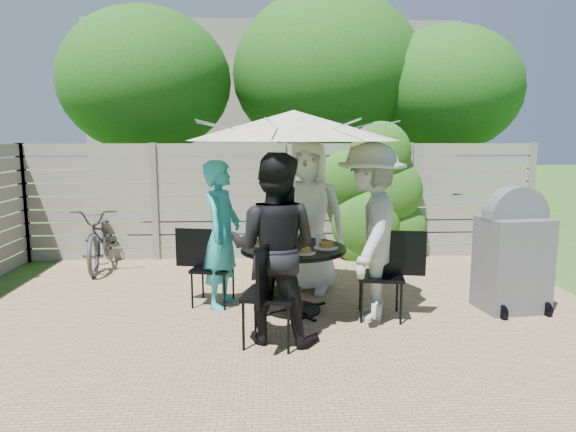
{
  "coord_description": "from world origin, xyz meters",
  "views": [
    {
      "loc": [
        -0.3,
        -5.04,
        1.94
      ],
      "look_at": [
        -0.03,
        0.66,
        1.06
      ],
      "focal_mm": 32.0,
      "sensor_mm": 36.0,
      "label": 1
    }
  ],
  "objects_px": {
    "plate_left": "(262,243)",
    "glass_front": "(298,246)",
    "person_right": "(370,232)",
    "plate_right": "(326,246)",
    "chair_front": "(271,315)",
    "person_left": "(222,235)",
    "chair_right": "(382,293)",
    "umbrella": "(294,126)",
    "chair_left": "(212,283)",
    "chair_back": "(310,265)",
    "plate_extra": "(304,251)",
    "person_front": "(274,249)",
    "syrup_jug": "(289,238)",
    "plate_back": "(300,238)",
    "glass_left": "(268,241)",
    "bicycle": "(101,237)",
    "bbq_grill": "(513,255)",
    "plate_front": "(286,252)",
    "glass_right": "(318,240)",
    "person_back": "(308,217)",
    "patio_table": "(293,267)"
  },
  "relations": [
    {
      "from": "chair_left",
      "to": "glass_left",
      "type": "distance_m",
      "value": 0.9
    },
    {
      "from": "plate_front",
      "to": "person_back",
      "type": "bearing_deg",
      "value": 73.94
    },
    {
      "from": "syrup_jug",
      "to": "glass_front",
      "type": "bearing_deg",
      "value": -78.03
    },
    {
      "from": "person_left",
      "to": "chair_right",
      "type": "height_order",
      "value": "person_left"
    },
    {
      "from": "chair_left",
      "to": "person_left",
      "type": "distance_m",
      "value": 0.59
    },
    {
      "from": "chair_front",
      "to": "glass_right",
      "type": "bearing_deg",
      "value": -15.4
    },
    {
      "from": "chair_left",
      "to": "person_left",
      "type": "bearing_deg",
      "value": -3.65
    },
    {
      "from": "person_front",
      "to": "plate_back",
      "type": "xyz_separation_m",
      "value": [
        0.33,
        1.14,
        -0.13
      ]
    },
    {
      "from": "plate_right",
      "to": "plate_extra",
      "type": "relative_size",
      "value": 1.08
    },
    {
      "from": "bbq_grill",
      "to": "person_front",
      "type": "bearing_deg",
      "value": -172.71
    },
    {
      "from": "chair_back",
      "to": "person_front",
      "type": "relative_size",
      "value": 0.56
    },
    {
      "from": "person_back",
      "to": "bicycle",
      "type": "xyz_separation_m",
      "value": [
        -2.98,
        1.34,
        -0.48
      ]
    },
    {
      "from": "glass_front",
      "to": "bbq_grill",
      "type": "xyz_separation_m",
      "value": [
        2.41,
        0.21,
        -0.17
      ]
    },
    {
      "from": "chair_back",
      "to": "plate_left",
      "type": "xyz_separation_m",
      "value": [
        -0.61,
        -0.83,
        0.47
      ]
    },
    {
      "from": "person_right",
      "to": "syrup_jug",
      "type": "distance_m",
      "value": 0.9
    },
    {
      "from": "chair_left",
      "to": "bicycle",
      "type": "relative_size",
      "value": 0.51
    },
    {
      "from": "plate_front",
      "to": "glass_right",
      "type": "height_order",
      "value": "glass_right"
    },
    {
      "from": "umbrella",
      "to": "plate_right",
      "type": "bearing_deg",
      "value": -16.06
    },
    {
      "from": "plate_right",
      "to": "chair_front",
      "type": "bearing_deg",
      "value": -126.46
    },
    {
      "from": "person_back",
      "to": "person_left",
      "type": "relative_size",
      "value": 1.13
    },
    {
      "from": "person_right",
      "to": "person_left",
      "type": "bearing_deg",
      "value": -90.0
    },
    {
      "from": "umbrella",
      "to": "plate_right",
      "type": "relative_size",
      "value": 10.88
    },
    {
      "from": "plate_left",
      "to": "plate_back",
      "type": "bearing_deg",
      "value": 28.94
    },
    {
      "from": "chair_front",
      "to": "plate_back",
      "type": "relative_size",
      "value": 3.85
    },
    {
      "from": "chair_left",
      "to": "plate_extra",
      "type": "bearing_deg",
      "value": -18.74
    },
    {
      "from": "plate_left",
      "to": "glass_left",
      "type": "xyz_separation_m",
      "value": [
        0.07,
        -0.13,
        0.05
      ]
    },
    {
      "from": "patio_table",
      "to": "chair_left",
      "type": "bearing_deg",
      "value": 164.0
    },
    {
      "from": "umbrella",
      "to": "chair_right",
      "type": "distance_m",
      "value": 2.01
    },
    {
      "from": "plate_left",
      "to": "glass_front",
      "type": "relative_size",
      "value": 1.86
    },
    {
      "from": "plate_right",
      "to": "bbq_grill",
      "type": "height_order",
      "value": "bbq_grill"
    },
    {
      "from": "plate_right",
      "to": "glass_front",
      "type": "height_order",
      "value": "glass_front"
    },
    {
      "from": "chair_right",
      "to": "glass_right",
      "type": "distance_m",
      "value": 0.89
    },
    {
      "from": "plate_right",
      "to": "bbq_grill",
      "type": "relative_size",
      "value": 0.18
    },
    {
      "from": "umbrella",
      "to": "glass_front",
      "type": "bearing_deg",
      "value": -84.06
    },
    {
      "from": "chair_right",
      "to": "plate_extra",
      "type": "height_order",
      "value": "chair_right"
    },
    {
      "from": "glass_left",
      "to": "plate_front",
      "type": "bearing_deg",
      "value": -60.56
    },
    {
      "from": "person_right",
      "to": "glass_front",
      "type": "relative_size",
      "value": 13.54
    },
    {
      "from": "chair_front",
      "to": "plate_front",
      "type": "xyz_separation_m",
      "value": [
        0.17,
        0.58,
        0.47
      ]
    },
    {
      "from": "umbrella",
      "to": "person_right",
      "type": "bearing_deg",
      "value": -16.06
    },
    {
      "from": "glass_left",
      "to": "plate_back",
      "type": "bearing_deg",
      "value": 44.76
    },
    {
      "from": "patio_table",
      "to": "glass_left",
      "type": "distance_m",
      "value": 0.41
    },
    {
      "from": "plate_extra",
      "to": "patio_table",
      "type": "bearing_deg",
      "value": 104.9
    },
    {
      "from": "glass_front",
      "to": "plate_extra",
      "type": "bearing_deg",
      "value": -44.33
    },
    {
      "from": "person_left",
      "to": "person_front",
      "type": "distance_m",
      "value": 1.18
    },
    {
      "from": "chair_back",
      "to": "glass_front",
      "type": "xyz_separation_m",
      "value": [
        -0.24,
        -1.21,
        0.51
      ]
    },
    {
      "from": "person_back",
      "to": "syrup_jug",
      "type": "relative_size",
      "value": 11.89
    },
    {
      "from": "person_right",
      "to": "plate_left",
      "type": "height_order",
      "value": "person_right"
    },
    {
      "from": "plate_extra",
      "to": "plate_left",
      "type": "bearing_deg",
      "value": 134.88
    },
    {
      "from": "patio_table",
      "to": "person_left",
      "type": "height_order",
      "value": "person_left"
    },
    {
      "from": "plate_left",
      "to": "chair_back",
      "type": "bearing_deg",
      "value": 53.47
    }
  ]
}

